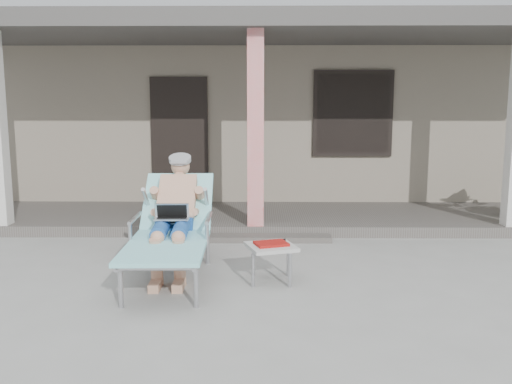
{
  "coord_description": "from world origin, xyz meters",
  "views": [
    {
      "loc": [
        0.08,
        -5.15,
        1.75
      ],
      "look_at": [
        0.02,
        0.6,
        0.85
      ],
      "focal_mm": 38.0,
      "sensor_mm": 36.0,
      "label": 1
    }
  ],
  "objects": [
    {
      "name": "ground",
      "position": [
        0.0,
        0.0,
        0.0
      ],
      "size": [
        60.0,
        60.0,
        0.0
      ],
      "primitive_type": "plane",
      "color": "#9E9E99",
      "rests_on": "ground"
    },
    {
      "name": "porch_step",
      "position": [
        0.0,
        1.85,
        0.04
      ],
      "size": [
        2.0,
        0.3,
        0.07
      ],
      "primitive_type": "cube",
      "color": "#605B56",
      "rests_on": "ground"
    },
    {
      "name": "lounger",
      "position": [
        -0.85,
        0.4,
        0.81
      ],
      "size": [
        0.81,
        2.05,
        1.32
      ],
      "rotation": [
        0.0,
        0.0,
        0.03
      ],
      "color": "#B7B7BC",
      "rests_on": "ground"
    },
    {
      "name": "house",
      "position": [
        0.0,
        6.5,
        1.67
      ],
      "size": [
        10.4,
        5.4,
        3.3
      ],
      "color": "gray",
      "rests_on": "ground"
    },
    {
      "name": "porch_overhang",
      "position": [
        0.0,
        2.95,
        2.79
      ],
      "size": [
        10.0,
        2.3,
        2.85
      ],
      "color": "silver",
      "rests_on": "porch_deck"
    },
    {
      "name": "side_table",
      "position": [
        0.18,
        0.16,
        0.34
      ],
      "size": [
        0.57,
        0.57,
        0.41
      ],
      "rotation": [
        0.0,
        0.0,
        0.31
      ],
      "color": "beige",
      "rests_on": "ground"
    },
    {
      "name": "porch_deck",
      "position": [
        0.0,
        3.0,
        0.07
      ],
      "size": [
        10.0,
        2.0,
        0.15
      ],
      "primitive_type": "cube",
      "color": "#605B56",
      "rests_on": "ground"
    }
  ]
}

